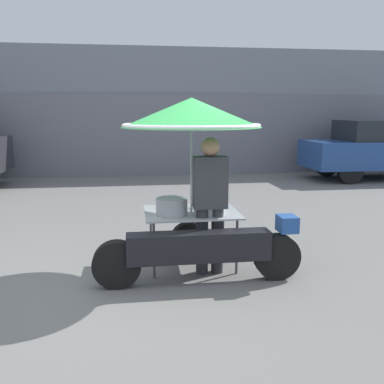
{
  "coord_description": "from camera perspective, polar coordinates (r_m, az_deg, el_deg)",
  "views": [
    {
      "loc": [
        -0.11,
        -4.49,
        1.87
      ],
      "look_at": [
        0.59,
        0.47,
        0.93
      ],
      "focal_mm": 40.0,
      "sensor_mm": 36.0,
      "label": 1
    }
  ],
  "objects": [
    {
      "name": "ground_plane",
      "position": [
        4.87,
        -6.29,
        -12.01
      ],
      "size": [
        36.0,
        36.0,
        0.0
      ],
      "primitive_type": "plane",
      "color": "slate"
    },
    {
      "name": "vendor_person",
      "position": [
        4.9,
        2.41,
        -0.93
      ],
      "size": [
        0.38,
        0.22,
        1.59
      ],
      "color": "#2D2D33",
      "rests_on": "ground"
    },
    {
      "name": "vendor_motorcycle_cart",
      "position": [
        4.99,
        0.14,
        6.6
      ],
      "size": [
        2.31,
        1.65,
        2.03
      ],
      "color": "black",
      "rests_on": "ground"
    },
    {
      "name": "shopfront_building",
      "position": [
        13.74,
        -7.76,
        10.46
      ],
      "size": [
        28.0,
        2.06,
        3.73
      ],
      "color": "gray",
      "rests_on": "ground"
    }
  ]
}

